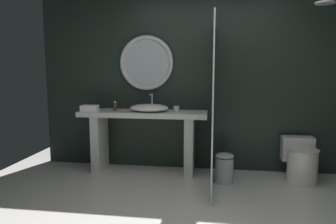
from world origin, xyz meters
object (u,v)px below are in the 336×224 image
object	(u,v)px
rain_shower_head	(325,1)
waste_bin	(224,168)
tumbler_cup	(176,109)
toilet	(301,161)
vessel_sink	(149,108)
folded_hand_towel	(90,108)
round_wall_mirror	(146,63)
soap_dispenser	(115,107)

from	to	relation	value
rain_shower_head	waste_bin	bearing A→B (deg)	-179.95
tumbler_cup	toilet	bearing A→B (deg)	-2.92
tumbler_cup	vessel_sink	bearing A→B (deg)	-176.68
tumbler_cup	folded_hand_towel	world-z (taller)	folded_hand_towel
vessel_sink	folded_hand_towel	world-z (taller)	vessel_sink
folded_hand_towel	round_wall_mirror	bearing A→B (deg)	27.33
soap_dispenser	rain_shower_head	bearing A→B (deg)	-5.41
tumbler_cup	folded_hand_towel	xyz separation A→B (m)	(-1.17, -0.15, 0.00)
tumbler_cup	round_wall_mirror	distance (m)	0.80
vessel_sink	folded_hand_towel	xyz separation A→B (m)	(-0.80, -0.13, -0.01)
tumbler_cup	rain_shower_head	world-z (taller)	rain_shower_head
tumbler_cup	toilet	world-z (taller)	tumbler_cup
vessel_sink	rain_shower_head	world-z (taller)	rain_shower_head
round_wall_mirror	rain_shower_head	world-z (taller)	rain_shower_head
tumbler_cup	toilet	size ratio (longest dim) A/B	0.14
rain_shower_head	toilet	world-z (taller)	rain_shower_head
tumbler_cup	rain_shower_head	size ratio (longest dim) A/B	0.25
toilet	folded_hand_towel	distance (m)	2.87
toilet	folded_hand_towel	xyz separation A→B (m)	(-2.80, -0.07, 0.64)
tumbler_cup	rain_shower_head	distance (m)	2.19
rain_shower_head	round_wall_mirror	bearing A→B (deg)	167.26
soap_dispenser	rain_shower_head	size ratio (longest dim) A/B	0.42
soap_dispenser	toilet	distance (m)	2.56
tumbler_cup	soap_dispenser	size ratio (longest dim) A/B	0.60
soap_dispenser	folded_hand_towel	world-z (taller)	soap_dispenser
soap_dispenser	round_wall_mirror	world-z (taller)	round_wall_mirror
round_wall_mirror	folded_hand_towel	size ratio (longest dim) A/B	3.52
toilet	folded_hand_towel	bearing A→B (deg)	-178.63
soap_dispenser	rain_shower_head	distance (m)	2.90
vessel_sink	toilet	distance (m)	2.10
vessel_sink	round_wall_mirror	size ratio (longest dim) A/B	0.68
toilet	round_wall_mirror	bearing A→B (deg)	171.70
vessel_sink	tumbler_cup	xyz separation A→B (m)	(0.37, 0.02, -0.01)
waste_bin	soap_dispenser	bearing A→B (deg)	170.72
toilet	waste_bin	xyz separation A→B (m)	(-0.97, -0.19, -0.08)
waste_bin	folded_hand_towel	xyz separation A→B (m)	(-1.82, 0.12, 0.71)
rain_shower_head	soap_dispenser	bearing A→B (deg)	174.59
round_wall_mirror	waste_bin	world-z (taller)	round_wall_mirror
tumbler_cup	soap_dispenser	xyz separation A→B (m)	(-0.85, -0.03, 0.02)
folded_hand_towel	waste_bin	bearing A→B (deg)	-3.91
toilet	rain_shower_head	bearing A→B (deg)	-60.85
round_wall_mirror	vessel_sink	bearing A→B (deg)	-70.25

